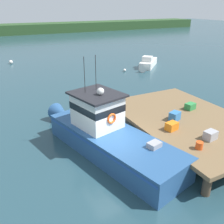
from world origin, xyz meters
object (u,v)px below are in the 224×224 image
at_px(main_fishing_boat, 105,133).
at_px(crate_single_far, 210,135).
at_px(moored_boat_far_right, 148,63).
at_px(crate_single_by_cleat, 190,106).
at_px(bait_bucket, 199,145).
at_px(crate_stack_mid_dock, 172,126).
at_px(crate_stack_near_edge, 175,116).
at_px(mooring_buoy_spare_mooring, 11,62).
at_px(mooring_buoy_outer, 125,70).

relative_size(main_fishing_boat, crate_single_far, 16.58).
bearing_deg(crate_single_far, moored_boat_far_right, 63.62).
distance_m(crate_single_by_cleat, bait_bucket, 4.62).
bearing_deg(crate_stack_mid_dock, crate_stack_near_edge, 43.08).
relative_size(crate_single_far, crate_stack_mid_dock, 1.00).
height_order(bait_bucket, moored_boat_far_right, bait_bucket).
bearing_deg(bait_bucket, crate_stack_mid_dock, 86.81).
xyz_separation_m(moored_boat_far_right, mooring_buoy_spare_mooring, (-14.66, 9.64, -0.24)).
height_order(main_fishing_boat, crate_stack_near_edge, main_fishing_boat).
bearing_deg(moored_boat_far_right, bait_bucket, -118.62).
relative_size(main_fishing_boat, crate_single_by_cleat, 16.58).
height_order(crate_single_far, mooring_buoy_spare_mooring, crate_single_far).
bearing_deg(mooring_buoy_spare_mooring, crate_single_by_cleat, -72.54).
distance_m(main_fishing_boat, crate_stack_mid_dock, 3.41).
distance_m(main_fishing_boat, bait_bucket, 4.59).
bearing_deg(bait_bucket, mooring_buoy_spare_mooring, 99.66).
relative_size(moored_boat_far_right, mooring_buoy_spare_mooring, 9.74).
relative_size(crate_stack_mid_dock, mooring_buoy_spare_mooring, 1.24).
height_order(crate_stack_near_edge, bait_bucket, crate_stack_near_edge).
xyz_separation_m(crate_stack_near_edge, bait_bucket, (-1.01, -2.84, -0.07)).
relative_size(main_fishing_boat, crate_stack_mid_dock, 16.58).
bearing_deg(mooring_buoy_spare_mooring, crate_stack_mid_dock, -79.37).
height_order(main_fishing_boat, crate_single_far, main_fishing_boat).
bearing_deg(mooring_buoy_outer, bait_bucket, -109.81).
relative_size(crate_single_by_cleat, mooring_buoy_spare_mooring, 1.24).
relative_size(crate_single_far, mooring_buoy_outer, 1.86).
bearing_deg(moored_boat_far_right, crate_single_far, -116.38).
height_order(crate_single_by_cleat, crate_stack_mid_dock, crate_stack_mid_dock).
bearing_deg(mooring_buoy_outer, crate_single_far, -106.94).
bearing_deg(crate_single_by_cleat, mooring_buoy_outer, 76.11).
bearing_deg(crate_stack_mid_dock, crate_single_by_cleat, 30.34).
bearing_deg(crate_stack_near_edge, crate_stack_mid_dock, -136.92).
bearing_deg(crate_single_far, main_fishing_boat, 141.78).
xyz_separation_m(crate_single_far, crate_stack_mid_dock, (-0.99, 1.60, -0.01)).
bearing_deg(main_fishing_boat, bait_bucket, -50.73).
distance_m(crate_single_by_cleat, mooring_buoy_spare_mooring, 25.40).
height_order(main_fishing_boat, bait_bucket, main_fishing_boat).
bearing_deg(mooring_buoy_spare_mooring, crate_stack_near_edge, -77.05).
bearing_deg(mooring_buoy_spare_mooring, mooring_buoy_outer, -42.76).
bearing_deg(mooring_buoy_outer, crate_single_by_cleat, -103.89).
xyz_separation_m(crate_stack_near_edge, crate_single_far, (0.09, -2.44, -0.02)).
relative_size(crate_stack_near_edge, mooring_buoy_outer, 1.86).
bearing_deg(bait_bucket, main_fishing_boat, 129.27).
height_order(crate_stack_mid_dock, bait_bucket, crate_stack_mid_dock).
height_order(moored_boat_far_right, mooring_buoy_spare_mooring, moored_boat_far_right).
height_order(crate_single_by_cleat, mooring_buoy_outer, crate_single_by_cleat).
xyz_separation_m(crate_stack_mid_dock, bait_bucket, (-0.11, -2.00, -0.03)).
relative_size(main_fishing_boat, moored_boat_far_right, 2.12).
distance_m(crate_stack_near_edge, mooring_buoy_spare_mooring, 25.67).
distance_m(crate_single_far, crate_stack_mid_dock, 1.88).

